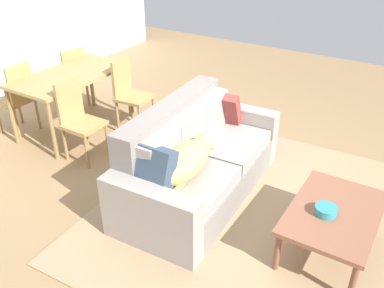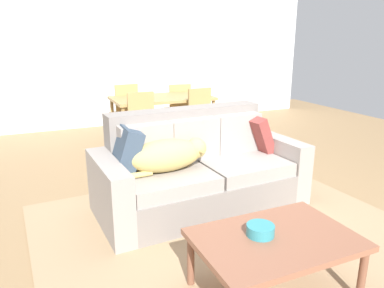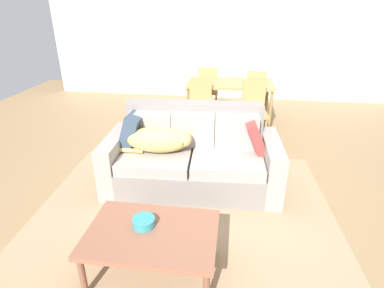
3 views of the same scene
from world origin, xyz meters
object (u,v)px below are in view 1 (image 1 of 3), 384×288
object	(u,v)px
dining_chair_near_left	(78,117)
dining_chair_far_left	(17,96)
dog_on_left_cushion	(187,160)
coffee_table	(334,215)
dining_chair_far_right	(71,75)
bowl_on_coffee_table	(326,210)
dining_chair_near_right	(129,92)
throw_pillow_by_right_arm	(222,109)
dining_table	(71,79)
throw_pillow_by_left_arm	(150,170)
couch	(195,162)

from	to	relation	value
dining_chair_near_left	dining_chair_far_left	distance (m)	1.09
dog_on_left_cushion	coffee_table	xyz separation A→B (m)	(0.24, -1.29, -0.24)
dining_chair_near_left	dining_chair_far_right	bearing A→B (deg)	49.00
bowl_on_coffee_table	dining_chair_far_right	distance (m)	4.10
coffee_table	dining_chair_near_right	world-z (taller)	dining_chair_near_right
throw_pillow_by_right_arm	dining_table	size ratio (longest dim) A/B	0.27
dining_table	dining_chair_far_left	distance (m)	0.71
dog_on_left_cushion	bowl_on_coffee_table	xyz separation A→B (m)	(0.16, -1.23, -0.16)
throw_pillow_by_right_arm	bowl_on_coffee_table	bearing A→B (deg)	-122.16
coffee_table	dining_table	xyz separation A→B (m)	(0.49, 3.49, 0.33)
throw_pillow_by_right_arm	dining_chair_near_right	xyz separation A→B (m)	(0.05, 1.37, -0.12)
throw_pillow_by_left_arm	dining_chair_far_left	size ratio (longest dim) A/B	0.45
throw_pillow_by_right_arm	dining_chair_near_left	world-z (taller)	dining_chair_near_left
throw_pillow_by_right_arm	dining_chair_far_left	bearing A→B (deg)	107.32
couch	dog_on_left_cushion	xyz separation A→B (m)	(-0.36, -0.13, 0.26)
coffee_table	dining_chair_near_left	xyz separation A→B (m)	(0.03, 2.93, 0.14)
dining_chair_near_right	dog_on_left_cushion	bearing A→B (deg)	-130.62
coffee_table	dining_chair_near_left	world-z (taller)	dining_chair_near_left
throw_pillow_by_right_arm	dining_table	bearing A→B (deg)	99.91
throw_pillow_by_left_arm	bowl_on_coffee_table	distance (m)	1.48
dog_on_left_cushion	dining_table	size ratio (longest dim) A/B	0.59
throw_pillow_by_right_arm	dining_chair_near_left	bearing A→B (deg)	119.58
couch	dining_chair_far_left	world-z (taller)	couch
throw_pillow_by_right_arm	coffee_table	size ratio (longest dim) A/B	0.39
throw_pillow_by_left_arm	dining_chair_near_right	distance (m)	2.07
throw_pillow_by_left_arm	bowl_on_coffee_table	xyz separation A→B (m)	(0.52, -1.37, -0.20)
dining_chair_near_left	coffee_table	bearing A→B (deg)	-90.83
bowl_on_coffee_table	dining_chair_far_right	xyz separation A→B (m)	(1.05, 3.97, 0.05)
throw_pillow_by_left_arm	dining_chair_near_right	bearing A→B (deg)	44.35
couch	dining_table	distance (m)	2.13
throw_pillow_by_left_arm	throw_pillow_by_right_arm	xyz separation A→B (m)	(1.43, 0.07, -0.01)
dining_chair_far_left	dining_chair_far_right	xyz separation A→B (m)	(0.92, 0.01, -0.02)
throw_pillow_by_right_arm	dining_chair_far_left	xyz separation A→B (m)	(-0.78, 2.51, -0.13)
throw_pillow_by_right_arm	dining_chair_near_left	xyz separation A→B (m)	(-0.81, 1.42, -0.13)
dining_chair_far_left	dining_chair_near_right	bearing A→B (deg)	122.93
bowl_on_coffee_table	dog_on_left_cushion	bearing A→B (deg)	97.33
bowl_on_coffee_table	dining_chair_near_left	distance (m)	2.87
dining_chair_far_left	dining_chair_far_right	world-z (taller)	dining_chair_far_left
dining_chair_near_left	dining_chair_near_right	xyz separation A→B (m)	(0.85, -0.05, 0.02)
dining_chair_far_left	coffee_table	bearing A→B (deg)	86.06
throw_pillow_by_right_arm	dining_chair_near_right	world-z (taller)	dining_chair_near_right
dog_on_left_cushion	coffee_table	size ratio (longest dim) A/B	0.86
dining_chair_far_left	dining_chair_near_left	bearing A→B (deg)	85.47
dining_chair_far_right	throw_pillow_by_left_arm	bearing A→B (deg)	67.16
bowl_on_coffee_table	dining_table	size ratio (longest dim) A/B	0.12
dining_chair_far_left	bowl_on_coffee_table	bearing A→B (deg)	84.92
couch	dining_chair_far_left	xyz separation A→B (m)	(-0.07, 2.59, 0.16)
couch	bowl_on_coffee_table	bearing A→B (deg)	-101.18
dog_on_left_cushion	bowl_on_coffee_table	distance (m)	1.25
throw_pillow_by_left_arm	throw_pillow_by_right_arm	world-z (taller)	throw_pillow_by_left_arm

